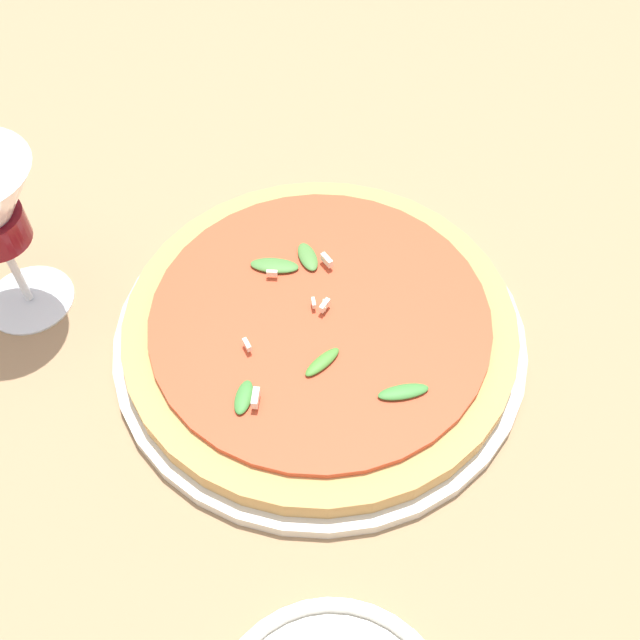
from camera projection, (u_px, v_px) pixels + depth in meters
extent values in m
plane|color=#9E7A56|center=(322.00, 388.00, 0.60)|extent=(6.00, 6.00, 0.00)
cylinder|color=silver|center=(320.00, 337.00, 0.62)|extent=(0.34, 0.34, 0.01)
cylinder|color=tan|center=(320.00, 327.00, 0.61)|extent=(0.32, 0.32, 0.02)
cylinder|color=#C64728|center=(320.00, 318.00, 0.60)|extent=(0.27, 0.27, 0.01)
ellipsoid|color=#467C37|center=(274.00, 265.00, 0.62)|extent=(0.04, 0.04, 0.01)
ellipsoid|color=#46812F|center=(317.00, 364.00, 0.56)|extent=(0.01, 0.04, 0.01)
ellipsoid|color=#3D7E36|center=(403.00, 392.00, 0.55)|extent=(0.03, 0.04, 0.01)
ellipsoid|color=#487C37|center=(308.00, 257.00, 0.63)|extent=(0.04, 0.03, 0.01)
ellipsoid|color=#3B7D35|center=(244.00, 397.00, 0.55)|extent=(0.03, 0.03, 0.01)
cube|color=#EFE5C6|center=(327.00, 260.00, 0.62)|extent=(0.01, 0.01, 0.01)
cube|color=#EFE5C6|center=(256.00, 398.00, 0.54)|extent=(0.01, 0.01, 0.01)
cube|color=#EFE5C6|center=(324.00, 305.00, 0.59)|extent=(0.01, 0.01, 0.00)
cube|color=#EFE5C6|center=(325.00, 305.00, 0.59)|extent=(0.01, 0.01, 0.01)
cube|color=#EFE5C6|center=(272.00, 273.00, 0.61)|extent=(0.01, 0.01, 0.00)
cube|color=#EFE5C6|center=(247.00, 345.00, 0.57)|extent=(0.01, 0.01, 0.01)
cube|color=#EFE5C6|center=(314.00, 303.00, 0.59)|extent=(0.01, 0.01, 0.00)
cylinder|color=white|center=(30.00, 299.00, 0.65)|extent=(0.07, 0.07, 0.00)
cylinder|color=white|center=(16.00, 271.00, 0.62)|extent=(0.01, 0.01, 0.07)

